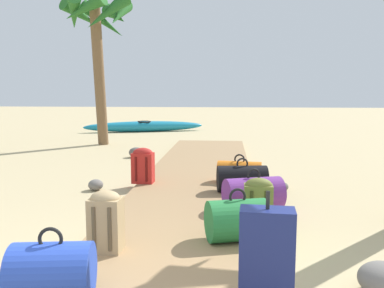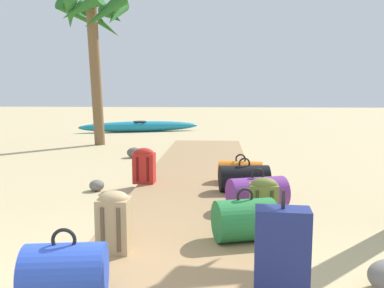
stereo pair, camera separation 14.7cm
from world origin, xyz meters
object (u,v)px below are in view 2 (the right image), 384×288
Objects in this scene: duffel_bag_black at (244,178)px; kayak at (140,126)px; duffel_bag_green at (244,220)px; duffel_bag_purple at (257,193)px; backpack_olive at (264,199)px; palm_tree_far_left at (95,27)px; backpack_tan at (114,220)px; duffel_bag_orange at (240,172)px; duffel_bag_blue at (65,273)px; suitcase_navy at (281,262)px; backpack_red at (144,165)px.

kayak is (-3.18, 8.83, -0.07)m from duffel_bag_black.
duffel_bag_green reaches higher than duffel_bag_purple.
backpack_olive is at bearing -84.78° from duffel_bag_black.
palm_tree_far_left is at bearing -96.23° from kayak.
duffel_bag_orange is at bearing 66.30° from backpack_tan.
backpack_olive is 2.30m from duffel_bag_blue.
duffel_bag_black is 0.95× the size of duffel_bag_purple.
duffel_bag_purple is 2.70m from duffel_bag_blue.
backpack_tan is at bearing -134.48° from duffel_bag_purple.
backpack_tan is 1.64m from backpack_olive.
duffel_bag_blue is (-1.40, 0.05, -0.14)m from suitcase_navy.
duffel_bag_black is at bearing 86.71° from duffel_bag_green.
palm_tree_far_left is (-3.48, 6.99, 2.81)m from duffel_bag_green.
suitcase_navy is 1.15× the size of duffel_bag_orange.
duffel_bag_purple is at bearing -71.26° from kayak.
duffel_bag_purple reaches higher than kayak.
duffel_bag_purple is at bearing -38.87° from backpack_red.
duffel_bag_black is 1.25× the size of duffel_bag_blue.
duffel_bag_black is 0.18× the size of palm_tree_far_left.
suitcase_navy is 0.19× the size of kayak.
duffel_bag_green is 1.29m from suitcase_navy.
suitcase_navy reaches higher than backpack_red.
duffel_bag_green is 1.20m from backpack_tan.
duffel_bag_black is at bearing 90.75° from suitcase_navy.
duffel_bag_black is 2.57m from backpack_tan.
duffel_bag_purple is 10.22m from kayak.
suitcase_navy is (-0.06, -2.31, 0.15)m from duffel_bag_purple.
palm_tree_far_left reaches higher than backpack_tan.
suitcase_navy is at bearing -67.03° from backpack_red.
backpack_tan is (-1.36, -1.39, 0.09)m from duffel_bag_purple.
backpack_olive is 0.91× the size of backpack_red.
palm_tree_far_left reaches higher than kayak.
duffel_bag_green is 1.10× the size of duffel_bag_blue.
kayak is at bearing 101.44° from backpack_red.
duffel_bag_orange is 1.29× the size of backpack_red.
duffel_bag_orange is (1.23, 2.81, -0.12)m from backpack_tan.
palm_tree_far_left is 4.73m from kayak.
duffel_bag_purple is at bearing 45.52° from backpack_tan.
duffel_bag_blue is at bearing -109.91° from duffel_bag_orange.
duffel_bag_purple is 1.31× the size of duffel_bag_blue.
duffel_bag_blue is at bearing -88.03° from backpack_red.
backpack_red is (-1.52, 3.59, -0.06)m from suitcase_navy.
palm_tree_far_left reaches higher than duffel_bag_purple.
duffel_bag_blue is at bearing -113.56° from duffel_bag_black.
duffel_bag_black is at bearing 66.44° from duffel_bag_blue.
backpack_tan is 0.89m from duffel_bag_blue.
duffel_bag_blue is (-1.46, -2.27, 0.01)m from duffel_bag_purple.
duffel_bag_orange is at bearing 90.96° from suitcase_navy.
backpack_olive reaches higher than duffel_bag_black.
duffel_bag_black is 6.85m from palm_tree_far_left.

